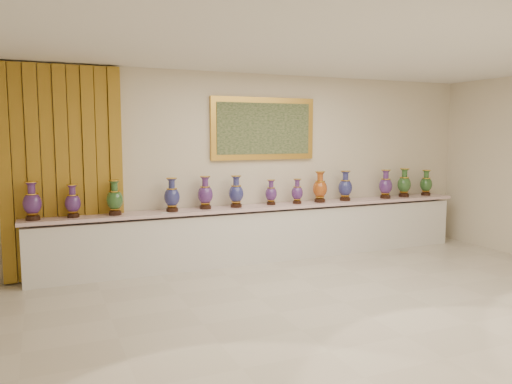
{
  "coord_description": "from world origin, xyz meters",
  "views": [
    {
      "loc": [
        -3.31,
        -4.95,
        2.03
      ],
      "look_at": [
        -0.43,
        1.7,
        1.19
      ],
      "focal_mm": 35.0,
      "sensor_mm": 36.0,
      "label": 1
    }
  ],
  "objects_px": {
    "counter": "(266,233)",
    "vase_2": "(115,199)",
    "vase_1": "(73,203)",
    "vase_0": "(32,203)"
  },
  "relations": [
    {
      "from": "vase_0",
      "to": "vase_1",
      "type": "height_order",
      "value": "vase_0"
    },
    {
      "from": "vase_0",
      "to": "vase_2",
      "type": "relative_size",
      "value": 1.04
    },
    {
      "from": "vase_1",
      "to": "vase_2",
      "type": "xyz_separation_m",
      "value": [
        0.56,
        -0.02,
        0.02
      ]
    },
    {
      "from": "counter",
      "to": "vase_0",
      "type": "height_order",
      "value": "vase_0"
    },
    {
      "from": "vase_1",
      "to": "vase_0",
      "type": "bearing_deg",
      "value": -176.78
    },
    {
      "from": "counter",
      "to": "vase_1",
      "type": "bearing_deg",
      "value": -179.47
    },
    {
      "from": "vase_0",
      "to": "vase_2",
      "type": "bearing_deg",
      "value": 0.28
    },
    {
      "from": "counter",
      "to": "vase_2",
      "type": "bearing_deg",
      "value": -178.78
    },
    {
      "from": "vase_1",
      "to": "counter",
      "type": "bearing_deg",
      "value": 0.53
    },
    {
      "from": "vase_2",
      "to": "vase_1",
      "type": "bearing_deg",
      "value": 177.61
    }
  ]
}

